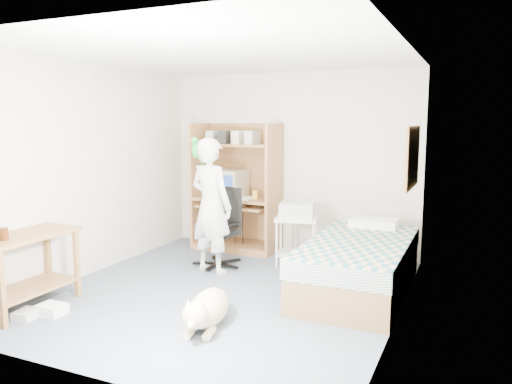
% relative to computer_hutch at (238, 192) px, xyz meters
% --- Properties ---
extents(floor, '(4.00, 4.00, 0.00)m').
position_rel_computer_hutch_xyz_m(floor, '(0.70, -1.74, -0.82)').
color(floor, '#4A5865').
rests_on(floor, ground).
extents(wall_back, '(3.60, 0.02, 2.50)m').
position_rel_computer_hutch_xyz_m(wall_back, '(0.70, 0.26, 0.43)').
color(wall_back, beige).
rests_on(wall_back, floor).
extents(wall_right, '(0.02, 4.00, 2.50)m').
position_rel_computer_hutch_xyz_m(wall_right, '(2.50, -1.74, 0.43)').
color(wall_right, beige).
rests_on(wall_right, floor).
extents(wall_left, '(0.02, 4.00, 2.50)m').
position_rel_computer_hutch_xyz_m(wall_left, '(-1.10, -1.74, 0.43)').
color(wall_left, beige).
rests_on(wall_left, floor).
extents(ceiling, '(3.60, 4.00, 0.02)m').
position_rel_computer_hutch_xyz_m(ceiling, '(0.70, -1.74, 1.68)').
color(ceiling, white).
rests_on(ceiling, wall_back).
extents(computer_hutch, '(1.20, 0.63, 1.80)m').
position_rel_computer_hutch_xyz_m(computer_hutch, '(0.00, 0.00, 0.00)').
color(computer_hutch, brown).
rests_on(computer_hutch, floor).
extents(bed, '(1.02, 2.02, 0.66)m').
position_rel_computer_hutch_xyz_m(bed, '(2.00, -1.12, -0.53)').
color(bed, brown).
rests_on(bed, floor).
extents(side_desk, '(0.50, 1.00, 0.75)m').
position_rel_computer_hutch_xyz_m(side_desk, '(-0.85, -2.94, -0.33)').
color(side_desk, brown).
rests_on(side_desk, floor).
extents(corkboard, '(0.04, 0.94, 0.66)m').
position_rel_computer_hutch_xyz_m(corkboard, '(2.47, -0.84, 0.63)').
color(corkboard, olive).
rests_on(corkboard, wall_right).
extents(office_chair, '(0.56, 0.56, 0.99)m').
position_rel_computer_hutch_xyz_m(office_chair, '(0.18, -0.85, -0.47)').
color(office_chair, black).
rests_on(office_chair, floor).
extents(person, '(0.68, 0.53, 1.64)m').
position_rel_computer_hutch_xyz_m(person, '(0.21, -1.16, -0.00)').
color(person, silver).
rests_on(person, floor).
extents(parrot, '(0.12, 0.21, 0.33)m').
position_rel_computer_hutch_xyz_m(parrot, '(0.01, -1.14, 0.68)').
color(parrot, '#159122').
rests_on(parrot, person).
extents(dog, '(0.46, 0.99, 0.38)m').
position_rel_computer_hutch_xyz_m(dog, '(0.97, -2.61, -0.66)').
color(dog, tan).
rests_on(dog, floor).
extents(printer_cart, '(0.60, 0.52, 0.63)m').
position_rel_computer_hutch_xyz_m(printer_cart, '(1.05, -0.45, -0.41)').
color(printer_cart, silver).
rests_on(printer_cart, floor).
extents(printer, '(0.48, 0.40, 0.18)m').
position_rel_computer_hutch_xyz_m(printer, '(1.05, -0.45, -0.10)').
color(printer, '#ABACA7').
rests_on(printer, printer_cart).
extents(crt_monitor, '(0.43, 0.45, 0.37)m').
position_rel_computer_hutch_xyz_m(crt_monitor, '(-0.12, 0.01, 0.13)').
color(crt_monitor, beige).
rests_on(crt_monitor, computer_hutch).
extents(keyboard, '(0.46, 0.19, 0.03)m').
position_rel_computer_hutch_xyz_m(keyboard, '(-0.04, -0.16, -0.15)').
color(keyboard, beige).
rests_on(keyboard, computer_hutch).
extents(pencil_cup, '(0.08, 0.08, 0.12)m').
position_rel_computer_hutch_xyz_m(pencil_cup, '(0.31, -0.09, -0.00)').
color(pencil_cup, gold).
rests_on(pencil_cup, computer_hutch).
extents(drink_glass, '(0.08, 0.08, 0.12)m').
position_rel_computer_hutch_xyz_m(drink_glass, '(-0.80, -3.21, -0.01)').
color(drink_glass, '#3B1B09').
rests_on(drink_glass, side_desk).
extents(floor_box_a, '(0.25, 0.20, 0.10)m').
position_rel_computer_hutch_xyz_m(floor_box_a, '(-0.52, -2.97, -0.77)').
color(floor_box_a, white).
rests_on(floor_box_a, floor).
extents(floor_box_b, '(0.21, 0.24, 0.08)m').
position_rel_computer_hutch_xyz_m(floor_box_b, '(-0.66, -3.14, -0.78)').
color(floor_box_b, beige).
rests_on(floor_box_b, floor).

